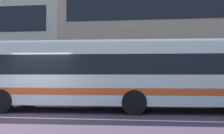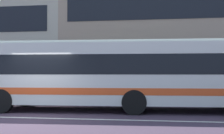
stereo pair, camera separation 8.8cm
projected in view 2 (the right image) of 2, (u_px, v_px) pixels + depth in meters
ground_plane at (30, 118)px, 9.83m from camera, size 160.00×160.00×0.00m
lane_centre_line at (30, 118)px, 9.83m from camera, size 60.00×0.16×0.01m
hedge_row_far at (101, 95)px, 15.64m from camera, size 16.58×1.10×0.71m
apartment_block_right at (176, 27)px, 24.57m from camera, size 19.42×9.82×11.94m
transit_bus at (118, 73)px, 11.83m from camera, size 11.70×3.07×3.04m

